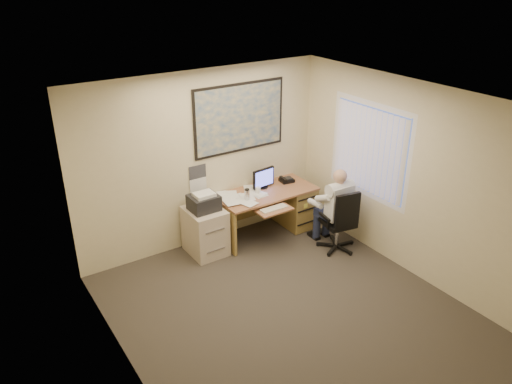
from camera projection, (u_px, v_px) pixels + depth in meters
room_shell at (294, 219)px, 5.74m from camera, size 4.00×4.50×2.70m
desk at (282, 203)px, 8.17m from camera, size 1.60×0.97×1.07m
world_map at (240, 118)px, 7.52m from camera, size 1.56×0.03×1.06m
wall_calendar at (198, 178)px, 7.50m from camera, size 0.28×0.01×0.42m
window_blinds at (369, 150)px, 7.24m from camera, size 0.06×1.40×1.30m
filing_cabinet at (205, 227)px, 7.47m from camera, size 0.52×0.62×1.00m
office_chair at (340, 232)px, 7.60m from camera, size 0.70×0.70×1.01m
person at (338, 210)px, 7.50m from camera, size 0.57×0.80×1.30m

